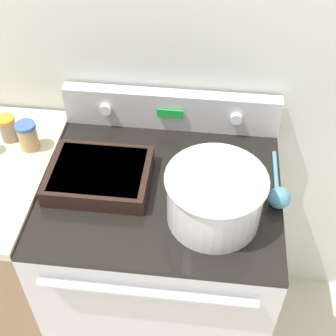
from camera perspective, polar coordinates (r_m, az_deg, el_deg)
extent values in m
cube|color=silver|center=(1.54, 0.70, 15.60)|extent=(8.00, 0.05, 2.50)
cube|color=#BCBCC1|center=(1.83, -0.69, -12.39)|extent=(0.74, 0.63, 0.92)
cube|color=black|center=(1.46, -0.85, -2.30)|extent=(0.74, 0.63, 0.02)
cylinder|color=silver|center=(1.32, -2.67, -14.97)|extent=(0.61, 0.02, 0.02)
cube|color=#BCBCC1|center=(1.62, 0.40, 7.12)|extent=(0.74, 0.05, 0.14)
cylinder|color=white|center=(1.63, -7.62, 7.07)|extent=(0.04, 0.02, 0.04)
cylinder|color=white|center=(1.59, 8.32, 5.96)|extent=(0.04, 0.02, 0.04)
cube|color=green|center=(1.59, 0.28, 6.63)|extent=(0.09, 0.01, 0.03)
cube|color=#896B4C|center=(1.98, -19.35, -9.98)|extent=(0.51, 0.63, 0.92)
cylinder|color=silver|center=(1.31, 5.71, -3.66)|extent=(0.27, 0.27, 0.17)
torus|color=silver|center=(1.26, 5.96, -1.29)|extent=(0.28, 0.28, 0.01)
cylinder|color=beige|center=(1.27, 5.91, -1.70)|extent=(0.25, 0.25, 0.02)
cube|color=black|center=(1.46, -8.36, -0.92)|extent=(0.31, 0.25, 0.06)
cube|color=beige|center=(1.45, -8.41, -0.55)|extent=(0.27, 0.22, 0.03)
cylinder|color=teal|center=(1.51, 13.03, -1.05)|extent=(0.01, 0.23, 0.01)
sphere|color=teal|center=(1.41, 13.43, -3.56)|extent=(0.07, 0.07, 0.07)
cylinder|color=tan|center=(1.60, -16.67, 3.60)|extent=(0.06, 0.06, 0.09)
cylinder|color=#3856B7|center=(1.57, -17.03, 4.94)|extent=(0.07, 0.07, 0.01)
cylinder|color=gray|center=(1.66, -18.87, 4.43)|extent=(0.06, 0.06, 0.08)
cylinder|color=orange|center=(1.63, -19.23, 5.62)|extent=(0.06, 0.06, 0.01)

